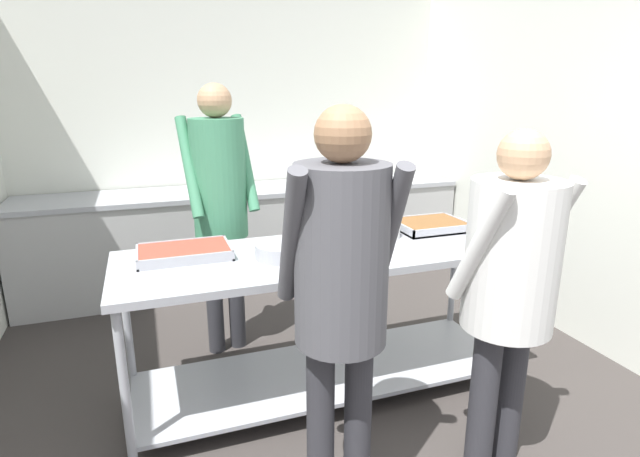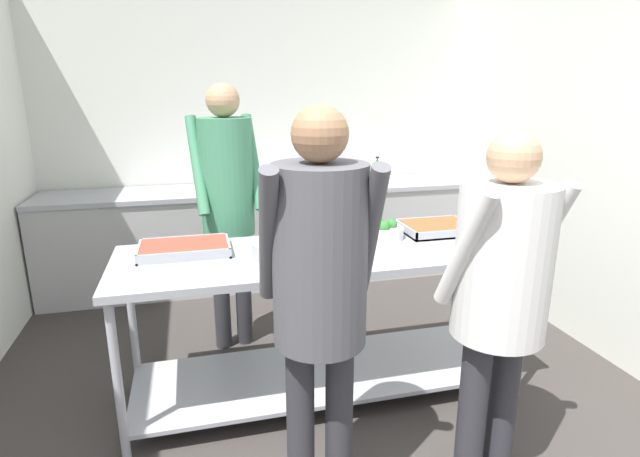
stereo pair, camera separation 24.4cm
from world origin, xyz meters
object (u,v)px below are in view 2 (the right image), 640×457
guest_serving_left (320,276)px  broccoli_bowl (382,230)px  serving_tray_roast (185,249)px  water_bottle (377,170)px  cook_behind_counter (227,190)px  plate_stack (347,250)px  guest_serving_right (501,280)px  sauce_pan (279,249)px  serving_tray_vegetables (436,228)px

guest_serving_left → broccoli_bowl: bearing=56.3°
serving_tray_roast → water_bottle: (1.77, 1.76, 0.09)m
broccoli_bowl → guest_serving_left: (-0.62, -0.93, 0.12)m
broccoli_bowl → cook_behind_counter: cook_behind_counter is taller
plate_stack → cook_behind_counter: cook_behind_counter is taller
cook_behind_counter → guest_serving_right: bearing=-56.2°
guest_serving_right → broccoli_bowl: bearing=99.1°
sauce_pan → water_bottle: water_bottle is taller
sauce_pan → broccoli_bowl: bearing=15.2°
guest_serving_right → water_bottle: (0.47, 2.73, 0.03)m
serving_tray_vegetables → sauce_pan: bearing=-168.1°
broccoli_bowl → serving_tray_roast: bearing=180.0°
plate_stack → guest_serving_right: bearing=-59.9°
guest_serving_right → cook_behind_counter: bearing=123.8°
cook_behind_counter → water_bottle: cook_behind_counter is taller
serving_tray_vegetables → water_bottle: 1.74m
serving_tray_vegetables → guest_serving_left: bearing=-135.7°
sauce_pan → water_bottle: size_ratio=1.80×
water_bottle → guest_serving_left: bearing=-114.9°
sauce_pan → water_bottle: 2.33m
serving_tray_roast → water_bottle: bearing=44.8°
serving_tray_roast → cook_behind_counter: size_ratio=0.27×
sauce_pan → guest_serving_left: guest_serving_left is taller
sauce_pan → guest_serving_right: guest_serving_right is taller
serving_tray_roast → guest_serving_right: guest_serving_right is taller
sauce_pan → cook_behind_counter: size_ratio=0.24×
plate_stack → water_bottle: water_bottle is taller
sauce_pan → cook_behind_counter: 0.78m
serving_tray_vegetables → cook_behind_counter: (-1.24, 0.51, 0.21)m
guest_serving_left → guest_serving_right: size_ratio=1.06×
plate_stack → water_bottle: (0.91, 1.98, 0.10)m
serving_tray_roast → broccoli_bowl: 1.14m
sauce_pan → plate_stack: bearing=-5.4°
serving_tray_roast → broccoli_bowl: bearing=-0.0°
cook_behind_counter → serving_tray_vegetables: bearing=-22.4°
sauce_pan → serving_tray_roast: bearing=159.9°
serving_tray_vegetables → guest_serving_right: guest_serving_right is taller
plate_stack → broccoli_bowl: size_ratio=1.04×
guest_serving_left → serving_tray_vegetables: bearing=44.3°
guest_serving_right → sauce_pan: bearing=135.7°
plate_stack → guest_serving_left: (-0.34, -0.72, 0.15)m
cook_behind_counter → water_bottle: (1.49, 1.21, -0.11)m
plate_stack → cook_behind_counter: (-0.58, 0.76, 0.21)m
serving_tray_roast → guest_serving_left: guest_serving_left is taller
broccoli_bowl → water_bottle: bearing=70.4°
plate_stack → serving_tray_vegetables: serving_tray_vegetables is taller
serving_tray_roast → sauce_pan: size_ratio=1.14×
serving_tray_roast → cook_behind_counter: 0.65m
guest_serving_left → cook_behind_counter: cook_behind_counter is taller
broccoli_bowl → guest_serving_left: 1.13m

